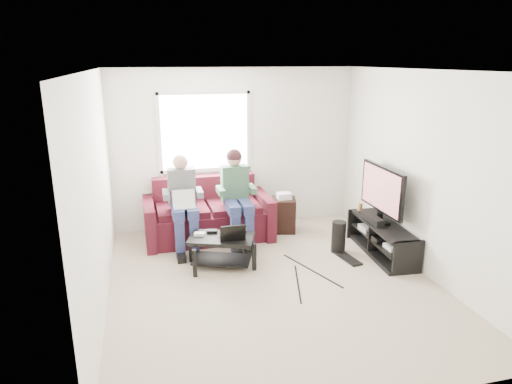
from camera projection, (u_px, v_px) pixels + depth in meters
floor at (273, 283)px, 5.77m from camera, size 4.50×4.50×0.00m
ceiling at (275, 70)px, 5.04m from camera, size 4.50×4.50×0.00m
wall_back at (235, 149)px, 7.50m from camera, size 4.50×0.00×4.50m
wall_front at (361, 262)px, 3.31m from camera, size 4.50×0.00×4.50m
wall_left at (97, 195)px, 4.93m from camera, size 0.00×4.50×4.50m
wall_right at (423, 174)px, 5.87m from camera, size 0.00×4.50×4.50m
window at (205, 132)px, 7.28m from camera, size 1.48×0.04×1.28m
sofa at (208, 217)px, 7.18m from camera, size 1.96×0.99×0.92m
person_left at (183, 199)px, 6.63m from camera, size 0.40×0.71×1.38m
person_right at (237, 191)px, 6.82m from camera, size 0.40×0.71×1.43m
laptop_silver at (184, 203)px, 6.48m from camera, size 0.35×0.26×0.24m
coffee_table at (222, 245)px, 6.15m from camera, size 0.98×0.79×0.43m
laptop_black at (231, 230)px, 6.04m from camera, size 0.41×0.35×0.24m
controller_a at (199, 234)px, 6.16m from camera, size 0.16×0.13×0.04m
controller_b at (212, 231)px, 6.26m from camera, size 0.16×0.12×0.04m
controller_c at (241, 230)px, 6.32m from camera, size 0.17×0.14×0.04m
tv_stand at (382, 240)px, 6.57m from camera, size 0.51×1.43×0.47m
tv at (382, 191)px, 6.46m from camera, size 0.12×1.10×0.81m
soundbar at (372, 219)px, 6.54m from camera, size 0.12×0.50×0.10m
drink_cup at (360, 207)px, 7.05m from camera, size 0.08×0.08×0.12m
console_white at (397, 247)px, 6.17m from camera, size 0.30×0.22×0.06m
console_grey at (372, 228)px, 6.82m from camera, size 0.34×0.26×0.08m
console_black at (384, 237)px, 6.50m from camera, size 0.38×0.30×0.07m
subwoofer at (339, 237)px, 6.63m from camera, size 0.21×0.21×0.47m
keyboard_floor at (348, 259)px, 6.43m from camera, size 0.23×0.50×0.03m
end_table at (284, 214)px, 7.43m from camera, size 0.37×0.37×0.65m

